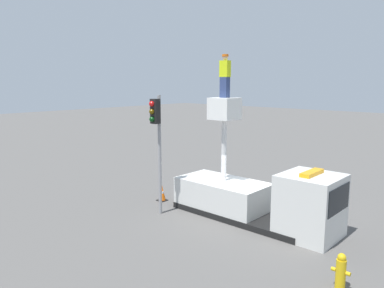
{
  "coord_description": "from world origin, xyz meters",
  "views": [
    {
      "loc": [
        8.46,
        -12.36,
        5.54
      ],
      "look_at": [
        -1.89,
        -0.99,
        2.98
      ],
      "focal_mm": 35.0,
      "sensor_mm": 36.0,
      "label": 1
    }
  ],
  "objects_px": {
    "bucket_truck": "(255,198)",
    "traffic_cone_rear": "(162,193)",
    "traffic_light_pole": "(157,131)",
    "fire_hydrant": "(341,272)",
    "worker": "(225,76)"
  },
  "relations": [
    {
      "from": "bucket_truck",
      "to": "worker",
      "type": "relative_size",
      "value": 3.96
    },
    {
      "from": "traffic_light_pole",
      "to": "fire_hydrant",
      "type": "distance_m",
      "value": 8.53
    },
    {
      "from": "bucket_truck",
      "to": "traffic_cone_rear",
      "type": "bearing_deg",
      "value": -170.95
    },
    {
      "from": "bucket_truck",
      "to": "traffic_cone_rear",
      "type": "height_order",
      "value": "bucket_truck"
    },
    {
      "from": "worker",
      "to": "fire_hydrant",
      "type": "xyz_separation_m",
      "value": [
        6.09,
        -2.74,
        -5.28
      ]
    },
    {
      "from": "worker",
      "to": "traffic_light_pole",
      "type": "distance_m",
      "value": 3.58
    },
    {
      "from": "worker",
      "to": "traffic_light_pole",
      "type": "height_order",
      "value": "worker"
    },
    {
      "from": "traffic_cone_rear",
      "to": "traffic_light_pole",
      "type": "bearing_deg",
      "value": -48.58
    },
    {
      "from": "bucket_truck",
      "to": "worker",
      "type": "bearing_deg",
      "value": 180.0
    },
    {
      "from": "bucket_truck",
      "to": "worker",
      "type": "height_order",
      "value": "worker"
    },
    {
      "from": "bucket_truck",
      "to": "fire_hydrant",
      "type": "bearing_deg",
      "value": -31.45
    },
    {
      "from": "fire_hydrant",
      "to": "traffic_cone_rear",
      "type": "distance_m",
      "value": 9.36
    },
    {
      "from": "fire_hydrant",
      "to": "worker",
      "type": "bearing_deg",
      "value": 155.81
    },
    {
      "from": "bucket_truck",
      "to": "traffic_cone_rear",
      "type": "distance_m",
      "value": 4.77
    },
    {
      "from": "traffic_light_pole",
      "to": "worker",
      "type": "bearing_deg",
      "value": 49.0
    }
  ]
}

